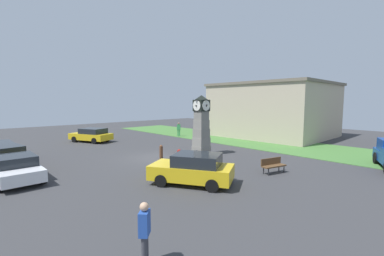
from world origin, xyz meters
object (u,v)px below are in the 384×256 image
bollard_mid_row (179,155)px  car_by_building (17,168)px  pedestrian_near_bench (179,129)px  pedestrian_crossing_lot (145,230)px  clock_tower (201,126)px  bollard_near_tower (196,157)px  bollard_far_row (161,152)px  car_near_tower (7,158)px  car_far_lot (193,169)px  bench (273,164)px  car_silver_hatch (92,135)px

bollard_mid_row → car_by_building: size_ratio=0.23×
pedestrian_near_bench → pedestrian_crossing_lot: (18.86, -16.87, -0.00)m
clock_tower → bollard_near_tower: 3.56m
car_by_building → pedestrian_crossing_lot: bearing=6.2°
bollard_mid_row → bollard_far_row: bollard_far_row is taller
bollard_mid_row → car_near_tower: car_near_tower is taller
car_far_lot → bench: car_far_lot is taller
car_near_tower → car_far_lot: (9.81, 6.80, 0.02)m
clock_tower → car_near_tower: bearing=-111.1°
bollard_far_row → car_by_building: 8.92m
car_far_lot → clock_tower: bearing=131.9°
bollard_mid_row → pedestrian_near_bench: bearing=140.3°
bollard_far_row → bench: 8.07m
car_far_lot → bollard_far_row: bearing=159.8°
car_near_tower → pedestrian_near_bench: pedestrian_near_bench is taller
bollard_near_tower → pedestrian_crossing_lot: size_ratio=0.55×
bollard_near_tower → car_near_tower: size_ratio=0.20×
bollard_mid_row → bench: 6.51m
bollard_mid_row → pedestrian_crossing_lot: size_ratio=0.53×
bollard_near_tower → pedestrian_near_bench: (-11.62, 8.07, 0.51)m
bollard_mid_row → car_far_lot: size_ratio=0.20×
car_far_lot → pedestrian_crossing_lot: size_ratio=2.69×
bollard_far_row → car_near_tower: bearing=-114.3°
bollard_far_row → pedestrian_crossing_lot: size_ratio=0.64×
car_far_lot → pedestrian_crossing_lot: (4.12, -5.56, 0.18)m
clock_tower → car_near_tower: 13.38m
clock_tower → car_near_tower: (-4.78, -12.40, -1.55)m
clock_tower → car_far_lot: bearing=-48.1°
bollard_near_tower → bench: size_ratio=0.57×
clock_tower → bench: 7.06m
bollard_mid_row → bench: (6.08, 2.33, 0.06)m
bollard_mid_row → car_silver_hatch: bearing=-175.8°
car_by_building → pedestrian_crossing_lot: (10.86, 1.17, 0.27)m
bollard_near_tower → car_near_tower: (-6.68, -10.04, 0.31)m
car_near_tower → car_by_building: (3.06, 0.06, -0.07)m
car_by_building → bench: bearing=54.0°
pedestrian_near_bench → bollard_far_row: bearing=-45.7°
car_near_tower → car_far_lot: bearing=34.7°
pedestrian_near_bench → bench: bearing=-21.0°
bench → bollard_near_tower: bearing=-160.4°
car_silver_hatch → car_far_lot: bearing=-5.3°
bench → pedestrian_crossing_lot: bearing=-77.4°
car_far_lot → bench: 5.30m
car_by_building → pedestrian_near_bench: bearing=113.9°
clock_tower → bollard_mid_row: 3.57m
bollard_near_tower → car_by_building: bearing=-110.0°
car_far_lot → pedestrian_crossing_lot: bearing=-53.5°
car_by_building → car_far_lot: car_far_lot is taller
car_silver_hatch → pedestrian_crossing_lot: pedestrian_crossing_lot is taller
car_far_lot → bench: bearing=70.5°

